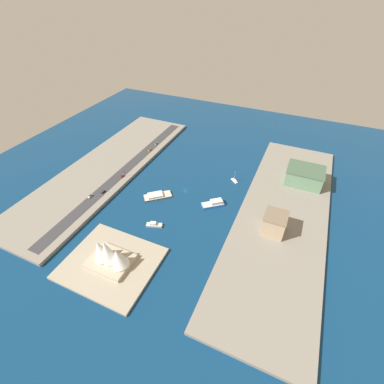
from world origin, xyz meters
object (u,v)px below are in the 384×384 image
Objects in this scene: pickup_red at (122,176)px; sedan_silver at (156,143)px; yacht_sleek_gray at (154,225)px; taxi_yellow_cab at (150,150)px; catamaran_blue at (214,203)px; traffic_light_waterfront at (125,173)px; van_white at (90,196)px; barge_flat_brown at (157,196)px; apartment_midrise_tan at (274,223)px; terminal_long_green at (305,176)px; suv_black at (103,192)px; opera_landmark at (109,255)px; sailboat_small_white at (235,181)px.

sedan_silver is at bearing -88.42° from pickup_red.
yacht_sleek_gray is 116.43m from taxi_yellow_cab.
catamaran_blue reaches higher than yacht_sleek_gray.
sedan_silver is 69.26m from traffic_light_waterfront.
van_white is 40.54m from traffic_light_waterfront.
pickup_red reaches higher than barge_flat_brown.
barge_flat_brown is 1.41× the size of apartment_midrise_tan.
traffic_light_waterfront reaches higher than van_white.
catamaran_blue is 4.32× the size of taxi_yellow_cab.
terminal_long_green is 189.09m from suv_black.
taxi_yellow_cab is (151.66, -67.31, -7.46)m from apartment_midrise_tan.
taxi_yellow_cab is (-6.25, -92.51, -0.04)m from van_white.
terminal_long_green is (-14.29, -75.43, -0.68)m from apartment_midrise_tan.
terminal_long_green reaches higher than van_white.
taxi_yellow_cab reaches higher than yacht_sleek_gray.
catamaran_blue is 112.13m from taxi_yellow_cab.
pickup_red is 55.58m from taxi_yellow_cab.
apartment_midrise_tan is 160.08m from van_white.
apartment_midrise_tan is 3.73× the size of van_white.
sedan_silver is (98.73, -69.57, 2.04)m from catamaran_blue.
barge_flat_brown is 59.37m from van_white.
opera_landmark is at bearing 110.80° from taxi_yellow_cab.
opera_landmark reaches higher than apartment_midrise_tan.
pickup_red is 1.01× the size of van_white.
suv_black is (62.50, -15.01, 2.54)m from yacht_sleek_gray.
pickup_red is at bearing -92.32° from suv_black.
barge_flat_brown is 6.09× the size of suv_black.
opera_landmark is (111.84, 150.57, -0.20)m from terminal_long_green.
catamaran_blue is 92.29m from terminal_long_green.
sailboat_small_white reaches higher than van_white.
van_white is at bearing 75.34° from traffic_light_waterfront.
barge_flat_brown is 105.81m from apartment_midrise_tan.
catamaran_blue is at bearing -167.90° from barge_flat_brown.
traffic_light_waterfront reaches higher than sedan_silver.
barge_flat_brown is 140.54m from terminal_long_green.
sedan_silver is at bearing -35.17° from catamaran_blue.
suv_black is 82.95m from taxi_yellow_cab.
barge_flat_brown is at bearing -158.79° from suv_black.
sailboat_small_white is 2.39× the size of van_white.
taxi_yellow_cab is (165.96, 8.11, -6.78)m from terminal_long_green.
sailboat_small_white is (-41.75, -84.71, -0.50)m from yacht_sleek_gray.
sedan_silver is 0.91× the size of taxi_yellow_cab.
yacht_sleek_gray is at bearing 166.49° from suv_black.
van_white is 1.04× the size of taxi_yellow_cab.
opera_landmark is at bearing 63.48° from catamaran_blue.
sailboat_small_white is at bearing 19.20° from terminal_long_green.
catamaran_blue is at bearing -14.02° from apartment_midrise_tan.
barge_flat_brown is at bearing -1.20° from apartment_midrise_tan.
pickup_red is at bearing 21.16° from terminal_long_green.
pickup_red is at bearing -101.82° from van_white.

